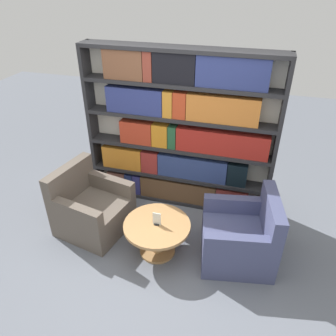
# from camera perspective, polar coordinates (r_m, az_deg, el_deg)

# --- Properties ---
(ground_plane) EXTENTS (14.00, 14.00, 0.00)m
(ground_plane) POSITION_cam_1_polar(r_m,az_deg,el_deg) (4.16, -3.51, -16.98)
(ground_plane) COLOR slate
(bookshelf) EXTENTS (2.65, 0.30, 2.29)m
(bookshelf) POSITION_cam_1_polar(r_m,az_deg,el_deg) (4.57, 2.13, 6.08)
(bookshelf) COLOR silver
(bookshelf) RESTS_ON ground_plane
(armchair_left) EXTENTS (0.99, 0.98, 0.90)m
(armchair_left) POSITION_cam_1_polar(r_m,az_deg,el_deg) (4.59, -13.24, -6.98)
(armchair_left) COLOR brown
(armchair_left) RESTS_ON ground_plane
(armchair_right) EXTENTS (0.98, 0.96, 0.90)m
(armchair_right) POSITION_cam_1_polar(r_m,az_deg,el_deg) (4.16, 12.56, -11.78)
(armchair_right) COLOR #42476B
(armchair_right) RESTS_ON ground_plane
(coffee_table) EXTENTS (0.82, 0.82, 0.45)m
(coffee_table) POSITION_cam_1_polar(r_m,az_deg,el_deg) (4.11, -1.91, -11.09)
(coffee_table) COLOR #AD7F4C
(coffee_table) RESTS_ON ground_plane
(table_sign) EXTENTS (0.10, 0.06, 0.17)m
(table_sign) POSITION_cam_1_polar(r_m,az_deg,el_deg) (3.98, -1.96, -8.96)
(table_sign) COLOR black
(table_sign) RESTS_ON coffee_table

